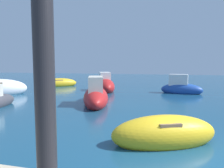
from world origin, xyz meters
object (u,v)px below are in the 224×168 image
moored_boat_9 (181,88)px  moored_boat_2 (59,83)px  moored_boat_1 (96,96)px  moored_boat_4 (105,85)px  moored_boat_6 (164,133)px

moored_boat_9 → moored_boat_2: bearing=176.9°
moored_boat_1 → moored_boat_4: size_ratio=1.17×
moored_boat_1 → moored_boat_6: size_ratio=1.41×
moored_boat_1 → moored_boat_9: bearing=-59.4°
moored_boat_6 → moored_boat_9: moored_boat_9 is taller
moored_boat_4 → moored_boat_6: moored_boat_4 is taller
moored_boat_9 → moored_boat_6: bearing=-88.0°
moored_boat_1 → moored_boat_9: moored_boat_1 is taller
moored_boat_2 → moored_boat_9: bearing=-51.9°
moored_boat_2 → moored_boat_4: moored_boat_4 is taller
moored_boat_1 → moored_boat_4: 5.70m
moored_boat_6 → moored_boat_9: (1.12, 10.76, 0.11)m
moored_boat_4 → moored_boat_9: (5.98, -0.01, -0.05)m
moored_boat_6 → moored_boat_4: bearing=-89.4°
moored_boat_4 → moored_boat_9: 5.98m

